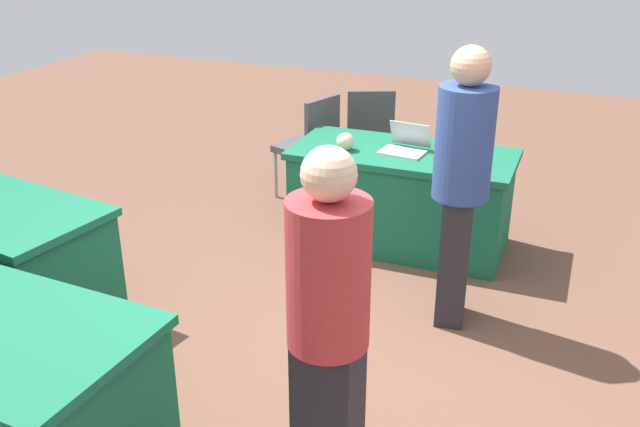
% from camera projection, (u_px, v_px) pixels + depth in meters
% --- Properties ---
extents(ground_plane, '(14.40, 14.40, 0.00)m').
position_uv_depth(ground_plane, '(313.00, 357.00, 4.18)').
color(ground_plane, brown).
extents(table_foreground, '(1.67, 0.80, 0.76)m').
position_uv_depth(table_foreground, '(401.00, 198.00, 5.43)').
color(table_foreground, '#196647').
rests_on(table_foreground, ground).
extents(chair_near_front, '(0.58, 0.58, 0.95)m').
position_uv_depth(chair_near_front, '(369.00, 131.00, 6.43)').
color(chair_near_front, '#9E9993').
rests_on(chair_near_front, ground).
extents(chair_tucked_right, '(0.56, 0.56, 0.94)m').
position_uv_depth(chair_tucked_right, '(311.00, 141.00, 6.19)').
color(chair_tucked_right, '#9E9993').
rests_on(chair_tucked_right, ground).
extents(person_attendee_standing, '(0.37, 0.37, 1.65)m').
position_uv_depth(person_attendee_standing, '(328.00, 318.00, 2.87)').
color(person_attendee_standing, '#26262D').
rests_on(person_attendee_standing, ground).
extents(person_attendee_browsing, '(0.39, 0.39, 1.75)m').
position_uv_depth(person_attendee_browsing, '(461.00, 176.00, 4.18)').
color(person_attendee_browsing, '#26262D').
rests_on(person_attendee_browsing, ground).
extents(laptop_silver, '(0.35, 0.33, 0.21)m').
position_uv_depth(laptop_silver, '(405.00, 147.00, 5.25)').
color(laptop_silver, silver).
rests_on(laptop_silver, table_foreground).
extents(yarn_ball, '(0.13, 0.13, 0.13)m').
position_uv_depth(yarn_ball, '(345.00, 142.00, 5.28)').
color(yarn_ball, beige).
rests_on(yarn_ball, table_foreground).
extents(scissors_red, '(0.12, 0.17, 0.01)m').
position_uv_depth(scissors_red, '(472.00, 155.00, 5.18)').
color(scissors_red, red).
rests_on(scissors_red, table_foreground).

